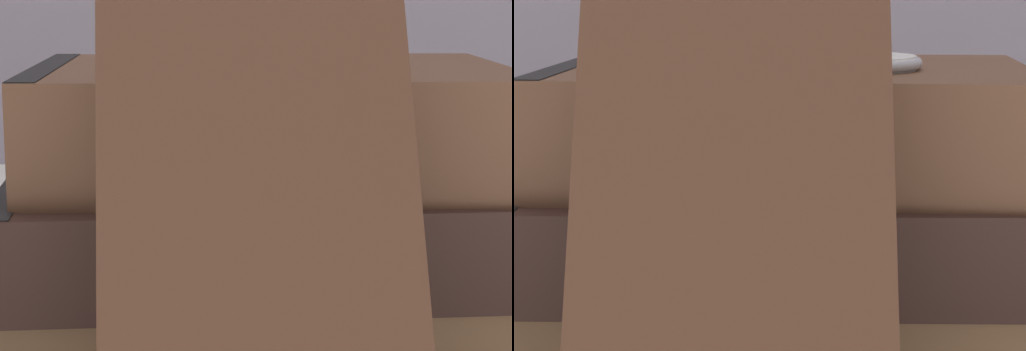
# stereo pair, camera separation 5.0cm
# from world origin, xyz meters

# --- Properties ---
(ground_plane) EXTENTS (3.00, 3.00, 0.00)m
(ground_plane) POSITION_xyz_m (0.00, 0.00, 0.00)
(ground_plane) COLOR white
(book_flat_bottom) EXTENTS (0.25, 0.18, 0.03)m
(book_flat_bottom) POSITION_xyz_m (0.02, 0.02, 0.02)
(book_flat_bottom) COLOR brown
(book_flat_bottom) RESTS_ON ground_plane
(book_flat_middle) EXTENTS (0.23, 0.16, 0.04)m
(book_flat_middle) POSITION_xyz_m (0.02, 0.01, 0.05)
(book_flat_middle) COLOR #331E19
(book_flat_middle) RESTS_ON book_flat_bottom
(book_flat_top) EXTENTS (0.22, 0.16, 0.05)m
(book_flat_top) POSITION_xyz_m (0.03, 0.02, 0.10)
(book_flat_top) COLOR brown
(book_flat_top) RESTS_ON book_flat_middle
(book_leaning_front) EXTENTS (0.10, 0.10, 0.16)m
(book_leaning_front) POSITION_xyz_m (0.01, -0.12, 0.08)
(book_leaning_front) COLOR #4C2D1E
(book_leaning_front) RESTS_ON ground_plane
(pocket_watch) EXTENTS (0.06, 0.06, 0.01)m
(pocket_watch) POSITION_xyz_m (0.06, 0.00, 0.13)
(pocket_watch) COLOR white
(pocket_watch) RESTS_ON book_flat_top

